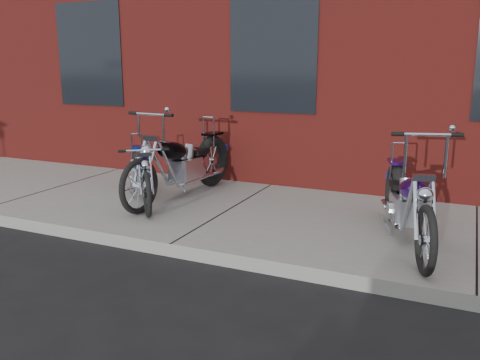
% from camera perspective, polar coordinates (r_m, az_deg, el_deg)
% --- Properties ---
extents(ground, '(120.00, 120.00, 0.00)m').
position_cam_1_polar(ground, '(5.60, -7.80, -8.57)').
color(ground, black).
rests_on(ground, ground).
extents(sidewalk, '(22.00, 3.00, 0.15)m').
position_cam_1_polar(sidewalk, '(6.81, -1.08, -3.83)').
color(sidewalk, slate).
rests_on(sidewalk, ground).
extents(chopper_purple, '(0.85, 2.20, 1.28)m').
position_cam_1_polar(chopper_purple, '(5.70, 18.30, -2.78)').
color(chopper_purple, black).
rests_on(chopper_purple, sidewalk).
extents(chopper_blue, '(1.39, 1.60, 0.88)m').
position_cam_1_polar(chopper_blue, '(7.18, -11.01, 0.44)').
color(chopper_blue, black).
rests_on(chopper_blue, sidewalk).
extents(chopper_third, '(0.61, 2.52, 1.28)m').
position_cam_1_polar(chopper_third, '(7.31, -6.51, 1.53)').
color(chopper_third, black).
rests_on(chopper_third, sidewalk).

